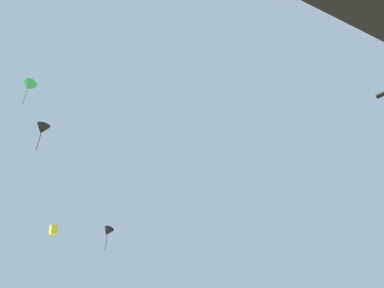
% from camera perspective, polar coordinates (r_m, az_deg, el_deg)
% --- Properties ---
extents(distant_kite_black_high_left, '(1.64, 1.54, 2.50)m').
position_cam_1_polar(distant_kite_black_high_left, '(34.53, -14.82, -14.92)').
color(distant_kite_black_high_left, black).
extents(distant_kite_black_far_center, '(1.36, 1.37, 2.15)m').
position_cam_1_polar(distant_kite_black_far_center, '(25.70, -25.19, 2.40)').
color(distant_kite_black_far_center, black).
extents(distant_kite_green_overhead_distant, '(1.45, 1.54, 2.59)m').
position_cam_1_polar(distant_kite_green_overhead_distant, '(31.30, -27.17, 9.17)').
color(distant_kite_green_overhead_distant, green).
extents(distant_kite_yellow_low_right, '(0.74, 0.72, 0.92)m').
position_cam_1_polar(distant_kite_yellow_low_right, '(32.10, -23.54, -13.87)').
color(distant_kite_yellow_low_right, yellow).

